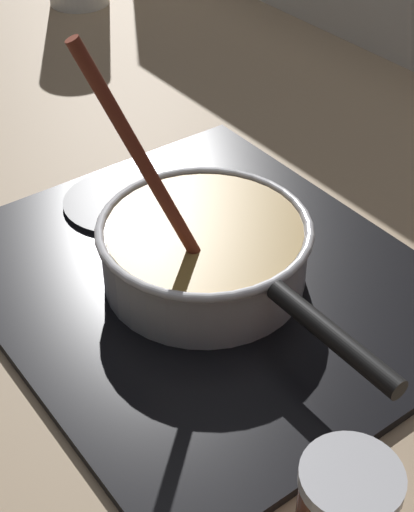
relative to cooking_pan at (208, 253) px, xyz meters
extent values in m
cube|color=#9E8466|center=(-0.01, -0.14, -0.08)|extent=(2.40, 1.60, 0.04)
cube|color=black|center=(0.00, 0.00, -0.05)|extent=(0.56, 0.48, 0.01)
torus|color=#592D0C|center=(0.00, 0.00, -0.04)|extent=(0.19, 0.19, 0.01)
cylinder|color=#262628|center=(-0.20, 0.00, -0.04)|extent=(0.15, 0.15, 0.01)
cylinder|color=silver|center=(0.00, 0.00, -0.01)|extent=(0.24, 0.24, 0.07)
cylinder|color=olive|center=(0.00, 0.00, 0.00)|extent=(0.22, 0.22, 0.07)
torus|color=silver|center=(0.00, 0.00, 0.03)|extent=(0.25, 0.25, 0.01)
cylinder|color=black|center=(0.20, 0.00, 0.03)|extent=(0.17, 0.02, 0.02)
cylinder|color=beige|center=(0.05, 0.02, 0.02)|extent=(0.03, 0.03, 0.01)
cylinder|color=#E5CC7A|center=(-0.08, 0.03, 0.02)|extent=(0.03, 0.03, 0.01)
cylinder|color=#E5CC7A|center=(-0.05, 0.06, 0.02)|extent=(0.03, 0.03, 0.01)
cylinder|color=#EDD88C|center=(-0.04, -0.02, 0.02)|extent=(0.03, 0.03, 0.01)
cylinder|color=maroon|center=(-0.01, -0.07, 0.14)|extent=(0.08, 0.11, 0.26)
cube|color=brown|center=(0.02, -0.03, 0.02)|extent=(0.05, 0.05, 0.01)
cylinder|color=#B2B2B7|center=(0.35, -0.13, 0.08)|extent=(0.08, 0.08, 0.01)
camera|label=1|loc=(0.55, -0.41, 0.55)|focal=53.93mm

